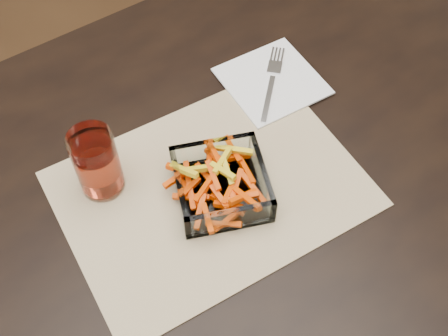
% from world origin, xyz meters
% --- Properties ---
extents(dining_table, '(1.60, 0.90, 0.75)m').
position_xyz_m(dining_table, '(0.00, 0.00, 0.66)').
color(dining_table, black).
rests_on(dining_table, ground).
extents(placemat, '(0.47, 0.36, 0.00)m').
position_xyz_m(placemat, '(-0.08, 0.00, 0.75)').
color(placemat, tan).
rests_on(placemat, dining_table).
extents(glass_bowl, '(0.17, 0.17, 0.05)m').
position_xyz_m(glass_bowl, '(-0.07, -0.01, 0.77)').
color(glass_bowl, white).
rests_on(glass_bowl, placemat).
extents(tumbler, '(0.07, 0.07, 0.12)m').
position_xyz_m(tumbler, '(-0.21, 0.10, 0.81)').
color(tumbler, white).
rests_on(tumbler, placemat).
extents(napkin, '(0.17, 0.17, 0.00)m').
position_xyz_m(napkin, '(0.13, 0.13, 0.76)').
color(napkin, white).
rests_on(napkin, placemat).
extents(fork, '(0.14, 0.14, 0.00)m').
position_xyz_m(fork, '(0.13, 0.13, 0.76)').
color(fork, silver).
rests_on(fork, napkin).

